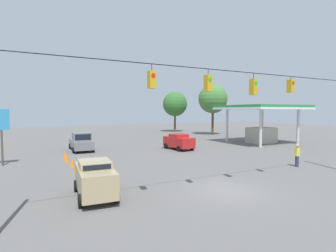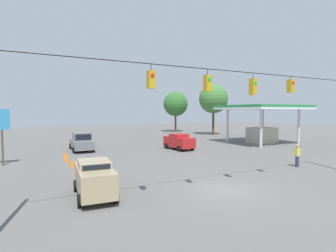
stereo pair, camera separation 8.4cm
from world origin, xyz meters
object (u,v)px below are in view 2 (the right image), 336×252
at_px(tree_horizon_left, 176,104).
at_px(pedestrian, 297,155).
at_px(pickup_truck_grey_withflow_far, 82,142).
at_px(traffic_cone_farthest, 65,155).
at_px(traffic_cone_second, 82,175).
at_px(traffic_cone_fourth, 72,163).
at_px(sedan_tan_parked_shoulder, 94,178).
at_px(traffic_cone_third, 76,168).
at_px(overhead_signal_span, 231,107).
at_px(sedan_red_oncoming_far, 179,141).
at_px(gas_station, 262,115).
at_px(traffic_cone_fifth, 67,158).
at_px(traffic_cone_nearest, 87,183).
at_px(tree_horizon_right, 213,99).

bearing_deg(tree_horizon_left, pedestrian, 76.79).
relative_size(pickup_truck_grey_withflow_far, traffic_cone_farthest, 8.93).
distance_m(traffic_cone_second, traffic_cone_fourth, 4.47).
height_order(sedan_tan_parked_shoulder, traffic_cone_third, sedan_tan_parked_shoulder).
bearing_deg(sedan_tan_parked_shoulder, overhead_signal_span, 158.67).
distance_m(traffic_cone_farthest, pedestrian, 20.79).
relative_size(sedan_red_oncoming_far, tree_horizon_left, 0.49).
xyz_separation_m(sedan_tan_parked_shoulder, gas_station, (-25.68, -12.51, 2.87)).
bearing_deg(traffic_cone_second, traffic_cone_third, -88.13).
bearing_deg(traffic_cone_fifth, traffic_cone_third, 91.54).
distance_m(overhead_signal_span, traffic_cone_fourth, 13.83).
height_order(gas_station, tree_horizon_left, tree_horizon_left).
relative_size(sedan_tan_parked_shoulder, traffic_cone_fifth, 6.88).
bearing_deg(pickup_truck_grey_withflow_far, traffic_cone_nearest, 82.05).
xyz_separation_m(traffic_cone_second, traffic_cone_third, (0.07, -2.27, 0.00)).
xyz_separation_m(sedan_red_oncoming_far, traffic_cone_farthest, (12.50, -0.19, -0.64)).
relative_size(sedan_red_oncoming_far, sedan_tan_parked_shoulder, 0.97).
xyz_separation_m(overhead_signal_span, pickup_truck_grey_withflow_far, (4.86, -19.77, -3.76)).
bearing_deg(tree_horizon_right, traffic_cone_fifth, 28.71).
relative_size(traffic_cone_nearest, gas_station, 0.06).
distance_m(sedan_tan_parked_shoulder, pedestrian, 16.18).
relative_size(traffic_cone_fifth, traffic_cone_farthest, 1.00).
bearing_deg(tree_horizon_left, sedan_tan_parked_shoulder, 55.29).
distance_m(traffic_cone_nearest, traffic_cone_fourth, 6.66).
relative_size(traffic_cone_third, tree_horizon_right, 0.07).
bearing_deg(sedan_red_oncoming_far, traffic_cone_fourth, 18.91).
distance_m(traffic_cone_third, traffic_cone_fifth, 4.63).
bearing_deg(traffic_cone_third, sedan_red_oncoming_far, -152.62).
distance_m(sedan_tan_parked_shoulder, traffic_cone_nearest, 1.85).
bearing_deg(traffic_cone_fourth, gas_station, -170.85).
xyz_separation_m(pickup_truck_grey_withflow_far, traffic_cone_third, (2.16, 10.89, -0.67)).
distance_m(traffic_cone_second, traffic_cone_fifth, 6.90).
distance_m(overhead_signal_span, gas_station, 24.17).
distance_m(pickup_truck_grey_withflow_far, traffic_cone_fifth, 6.71).
bearing_deg(sedan_tan_parked_shoulder, pickup_truck_grey_withflow_far, -96.92).
bearing_deg(sedan_red_oncoming_far, tree_horizon_left, -118.07).
height_order(traffic_cone_nearest, pedestrian, pedestrian).
xyz_separation_m(pickup_truck_grey_withflow_far, traffic_cone_farthest, (2.20, 4.25, -0.67)).
relative_size(traffic_cone_fifth, gas_station, 0.06).
bearing_deg(traffic_cone_nearest, sedan_red_oncoming_far, -138.75).
bearing_deg(sedan_red_oncoming_far, traffic_cone_fifth, 8.26).
relative_size(overhead_signal_span, traffic_cone_farthest, 35.88).
bearing_deg(pickup_truck_grey_withflow_far, traffic_cone_second, 80.99).
bearing_deg(traffic_cone_second, tree_horizon_left, -127.92).
relative_size(traffic_cone_third, tree_horizon_left, 0.07).
distance_m(traffic_cone_fourth, traffic_cone_farthest, 4.45).
height_order(traffic_cone_fourth, tree_horizon_right, tree_horizon_right).
height_order(traffic_cone_nearest, tree_horizon_left, tree_horizon_left).
bearing_deg(traffic_cone_nearest, sedan_tan_parked_shoulder, 92.48).
bearing_deg(pedestrian, traffic_cone_nearest, -6.19).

